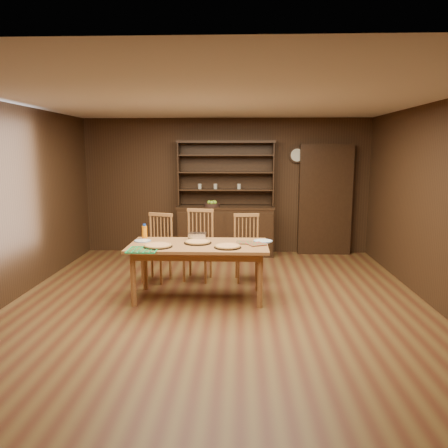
{
  "coord_description": "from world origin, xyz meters",
  "views": [
    {
      "loc": [
        0.28,
        -5.49,
        1.98
      ],
      "look_at": [
        0.06,
        0.4,
        0.99
      ],
      "focal_mm": 35.0,
      "sensor_mm": 36.0,
      "label": 1
    }
  ],
  "objects_px": {
    "chair_center": "(199,242)",
    "chair_right": "(247,245)",
    "dining_table": "(199,250)",
    "chair_left": "(158,245)",
    "china_hutch": "(226,224)",
    "juice_bottle": "(145,232)"
  },
  "relations": [
    {
      "from": "chair_center",
      "to": "juice_bottle",
      "type": "bearing_deg",
      "value": -129.78
    },
    {
      "from": "china_hutch",
      "to": "chair_center",
      "type": "xyz_separation_m",
      "value": [
        -0.36,
        -1.63,
        -0.02
      ]
    },
    {
      "from": "chair_center",
      "to": "chair_right",
      "type": "relative_size",
      "value": 1.07
    },
    {
      "from": "dining_table",
      "to": "chair_center",
      "type": "height_order",
      "value": "chair_center"
    },
    {
      "from": "china_hutch",
      "to": "chair_right",
      "type": "relative_size",
      "value": 2.13
    },
    {
      "from": "dining_table",
      "to": "chair_left",
      "type": "relative_size",
      "value": 1.78
    },
    {
      "from": "china_hutch",
      "to": "chair_center",
      "type": "bearing_deg",
      "value": -102.54
    },
    {
      "from": "chair_right",
      "to": "juice_bottle",
      "type": "height_order",
      "value": "chair_right"
    },
    {
      "from": "chair_center",
      "to": "chair_right",
      "type": "xyz_separation_m",
      "value": [
        0.75,
        -0.01,
        -0.04
      ]
    },
    {
      "from": "dining_table",
      "to": "chair_left",
      "type": "bearing_deg",
      "value": 130.0
    },
    {
      "from": "dining_table",
      "to": "chair_right",
      "type": "bearing_deg",
      "value": 54.16
    },
    {
      "from": "chair_left",
      "to": "chair_right",
      "type": "xyz_separation_m",
      "value": [
        1.37,
        0.08,
        -0.01
      ]
    },
    {
      "from": "chair_left",
      "to": "dining_table",
      "type": "bearing_deg",
      "value": -31.65
    },
    {
      "from": "juice_bottle",
      "to": "chair_center",
      "type": "bearing_deg",
      "value": 39.48
    },
    {
      "from": "china_hutch",
      "to": "chair_left",
      "type": "bearing_deg",
      "value": -119.83
    },
    {
      "from": "chair_left",
      "to": "juice_bottle",
      "type": "distance_m",
      "value": 0.59
    },
    {
      "from": "chair_left",
      "to": "chair_right",
      "type": "distance_m",
      "value": 1.37
    },
    {
      "from": "dining_table",
      "to": "chair_left",
      "type": "xyz_separation_m",
      "value": [
        -0.71,
        0.84,
        -0.12
      ]
    },
    {
      "from": "chair_center",
      "to": "chair_right",
      "type": "height_order",
      "value": "chair_center"
    },
    {
      "from": "chair_right",
      "to": "china_hutch",
      "type": "bearing_deg",
      "value": 96.14
    },
    {
      "from": "chair_right",
      "to": "juice_bottle",
      "type": "bearing_deg",
      "value": -165.57
    },
    {
      "from": "chair_center",
      "to": "juice_bottle",
      "type": "distance_m",
      "value": 0.96
    }
  ]
}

